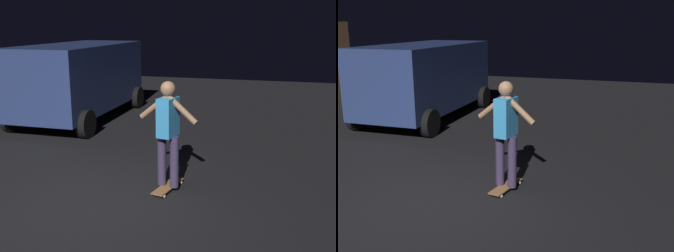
{
  "view_description": "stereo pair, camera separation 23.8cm",
  "coord_description": "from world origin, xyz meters",
  "views": [
    {
      "loc": [
        -4.72,
        -2.58,
        2.58
      ],
      "look_at": [
        0.96,
        -0.98,
        1.05
      ],
      "focal_mm": 42.58,
      "sensor_mm": 36.0,
      "label": 1
    },
    {
      "loc": [
        -4.65,
        -2.81,
        2.58
      ],
      "look_at": [
        0.96,
        -0.98,
        1.05
      ],
      "focal_mm": 42.58,
      "sensor_mm": 36.0,
      "label": 2
    }
  ],
  "objects": [
    {
      "name": "ground_plane",
      "position": [
        0.0,
        0.0,
        0.0
      ],
      "size": [
        28.0,
        28.0,
        0.0
      ],
      "primitive_type": "plane",
      "color": "black"
    },
    {
      "name": "parked_van",
      "position": [
        5.04,
        2.64,
        1.16
      ],
      "size": [
        4.62,
        2.23,
        2.03
      ],
      "color": "navy",
      "rests_on": "ground_plane"
    },
    {
      "name": "skateboard_ridden",
      "position": [
        0.96,
        -0.98,
        0.06
      ],
      "size": [
        0.8,
        0.35,
        0.07
      ],
      "color": "olive",
      "rests_on": "ground_plane"
    },
    {
      "name": "skater",
      "position": [
        0.96,
        -0.98,
        1.04
      ],
      "size": [
        0.42,
        0.98,
        1.67
      ],
      "color": "#382D4C",
      "rests_on": "skateboard_ridden"
    }
  ]
}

